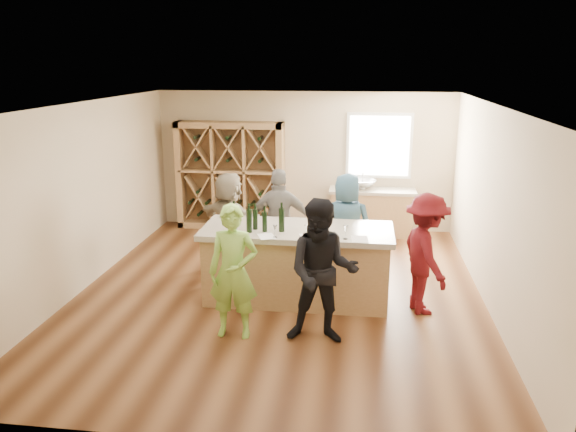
# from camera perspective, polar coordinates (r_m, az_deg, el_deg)

# --- Properties ---
(floor) EXTENTS (6.00, 7.00, 0.10)m
(floor) POSITION_cam_1_polar(r_m,az_deg,el_deg) (8.60, -0.84, -8.06)
(floor) COLOR brown
(floor) RESTS_ON ground
(ceiling) EXTENTS (6.00, 7.00, 0.10)m
(ceiling) POSITION_cam_1_polar(r_m,az_deg,el_deg) (7.90, -0.93, 11.60)
(ceiling) COLOR white
(ceiling) RESTS_ON ground
(wall_back) EXTENTS (6.00, 0.10, 2.80)m
(wall_back) POSITION_cam_1_polar(r_m,az_deg,el_deg) (11.58, 1.68, 5.64)
(wall_back) COLOR #C7B290
(wall_back) RESTS_ON ground
(wall_front) EXTENTS (6.00, 0.10, 2.80)m
(wall_front) POSITION_cam_1_polar(r_m,az_deg,el_deg) (4.83, -7.09, -8.99)
(wall_front) COLOR #C7B290
(wall_front) RESTS_ON ground
(wall_left) EXTENTS (0.10, 7.00, 2.80)m
(wall_left) POSITION_cam_1_polar(r_m,az_deg,el_deg) (9.08, -20.31, 1.88)
(wall_left) COLOR #C7B290
(wall_left) RESTS_ON ground
(wall_right) EXTENTS (0.10, 7.00, 2.80)m
(wall_right) POSITION_cam_1_polar(r_m,az_deg,el_deg) (8.27, 20.53, 0.58)
(wall_right) COLOR #C7B290
(wall_right) RESTS_ON ground
(window_frame) EXTENTS (1.30, 0.06, 1.30)m
(window_frame) POSITION_cam_1_polar(r_m,az_deg,el_deg) (11.39, 9.24, 7.06)
(window_frame) COLOR white
(window_frame) RESTS_ON wall_back
(window_pane) EXTENTS (1.18, 0.01, 1.18)m
(window_pane) POSITION_cam_1_polar(r_m,az_deg,el_deg) (11.35, 9.24, 7.04)
(window_pane) COLOR white
(window_pane) RESTS_ON wall_back
(wine_rack) EXTENTS (2.20, 0.45, 2.20)m
(wine_rack) POSITION_cam_1_polar(r_m,az_deg,el_deg) (11.61, -5.88, 4.08)
(wine_rack) COLOR #A37C4E
(wine_rack) RESTS_ON floor
(back_counter_base) EXTENTS (1.60, 0.58, 0.86)m
(back_counter_base) POSITION_cam_1_polar(r_m,az_deg,el_deg) (11.39, 8.48, 0.30)
(back_counter_base) COLOR #A37C4E
(back_counter_base) RESTS_ON floor
(back_counter_top) EXTENTS (1.70, 0.62, 0.06)m
(back_counter_top) POSITION_cam_1_polar(r_m,az_deg,el_deg) (11.28, 8.58, 2.56)
(back_counter_top) COLOR #A79D89
(back_counter_top) RESTS_ON back_counter_base
(sink) EXTENTS (0.54, 0.54, 0.19)m
(sink) POSITION_cam_1_polar(r_m,az_deg,el_deg) (11.25, 7.58, 3.21)
(sink) COLOR silver
(sink) RESTS_ON back_counter_top
(faucet) EXTENTS (0.02, 0.02, 0.30)m
(faucet) POSITION_cam_1_polar(r_m,az_deg,el_deg) (11.41, 7.60, 3.68)
(faucet) COLOR silver
(faucet) RESTS_ON back_counter_top
(tasting_counter_base) EXTENTS (2.60, 1.00, 1.00)m
(tasting_counter_base) POSITION_cam_1_polar(r_m,az_deg,el_deg) (8.20, 0.94, -5.13)
(tasting_counter_base) COLOR #A37C4E
(tasting_counter_base) RESTS_ON floor
(tasting_counter_top) EXTENTS (2.72, 1.12, 0.08)m
(tasting_counter_top) POSITION_cam_1_polar(r_m,az_deg,el_deg) (8.02, 0.96, -1.52)
(tasting_counter_top) COLOR #A79D89
(tasting_counter_top) RESTS_ON tasting_counter_base
(wine_bottle_a) EXTENTS (0.09, 0.09, 0.32)m
(wine_bottle_a) POSITION_cam_1_polar(r_m,az_deg,el_deg) (7.99, -5.50, -0.15)
(wine_bottle_a) COLOR black
(wine_bottle_a) RESTS_ON tasting_counter_top
(wine_bottle_b) EXTENTS (0.10, 0.10, 0.33)m
(wine_bottle_b) POSITION_cam_1_polar(r_m,az_deg,el_deg) (7.79, -3.97, -0.49)
(wine_bottle_b) COLOR black
(wine_bottle_b) RESTS_ON tasting_counter_top
(wine_bottle_c) EXTENTS (0.09, 0.09, 0.29)m
(wine_bottle_c) POSITION_cam_1_polar(r_m,az_deg,el_deg) (7.94, -3.34, -0.33)
(wine_bottle_c) COLOR black
(wine_bottle_c) RESTS_ON tasting_counter_top
(wine_bottle_d) EXTENTS (0.07, 0.07, 0.29)m
(wine_bottle_d) POSITION_cam_1_polar(r_m,az_deg,el_deg) (7.82, -2.38, -0.59)
(wine_bottle_d) COLOR black
(wine_bottle_d) RESTS_ON tasting_counter_top
(wine_bottle_e) EXTENTS (0.11, 0.11, 0.34)m
(wine_bottle_e) POSITION_cam_1_polar(r_m,az_deg,el_deg) (7.81, -0.65, -0.39)
(wine_bottle_e) COLOR black
(wine_bottle_e) RESTS_ON tasting_counter_top
(wine_glass_a) EXTENTS (0.08, 0.08, 0.16)m
(wine_glass_a) POSITION_cam_1_polar(r_m,az_deg,el_deg) (7.57, -1.34, -1.61)
(wine_glass_a) COLOR white
(wine_glass_a) RESTS_ON tasting_counter_top
(wine_glass_b) EXTENTS (0.08, 0.08, 0.20)m
(wine_glass_b) POSITION_cam_1_polar(r_m,az_deg,el_deg) (7.52, 1.94, -1.61)
(wine_glass_b) COLOR white
(wine_glass_b) RESTS_ON tasting_counter_top
(wine_glass_c) EXTENTS (0.08, 0.08, 0.19)m
(wine_glass_c) POSITION_cam_1_polar(r_m,az_deg,el_deg) (7.54, 5.86, -1.66)
(wine_glass_c) COLOR white
(wine_glass_c) RESTS_ON tasting_counter_top
(wine_glass_d) EXTENTS (0.08, 0.08, 0.16)m
(wine_glass_d) POSITION_cam_1_polar(r_m,az_deg,el_deg) (7.78, 3.70, -1.17)
(wine_glass_d) COLOR white
(wine_glass_d) RESTS_ON tasting_counter_top
(tasting_menu_a) EXTENTS (0.30, 0.34, 0.00)m
(tasting_menu_a) POSITION_cam_1_polar(r_m,az_deg,el_deg) (7.64, -2.20, -2.07)
(tasting_menu_a) COLOR white
(tasting_menu_a) RESTS_ON tasting_counter_top
(tasting_menu_b) EXTENTS (0.30, 0.35, 0.00)m
(tasting_menu_b) POSITION_cam_1_polar(r_m,az_deg,el_deg) (7.64, 2.11, -2.09)
(tasting_menu_b) COLOR white
(tasting_menu_b) RESTS_ON tasting_counter_top
(tasting_menu_c) EXTENTS (0.24, 0.32, 0.00)m
(tasting_menu_c) POSITION_cam_1_polar(r_m,az_deg,el_deg) (7.59, 7.30, -2.33)
(tasting_menu_c) COLOR white
(tasting_menu_c) RESTS_ON tasting_counter_top
(person_near_left) EXTENTS (0.63, 0.46, 1.72)m
(person_near_left) POSITION_cam_1_polar(r_m,az_deg,el_deg) (7.03, -5.56, -5.67)
(person_near_left) COLOR #8CC64C
(person_near_left) RESTS_ON floor
(person_near_right) EXTENTS (0.89, 0.50, 1.82)m
(person_near_right) POSITION_cam_1_polar(r_m,az_deg,el_deg) (6.86, 3.53, -5.72)
(person_near_right) COLOR black
(person_near_right) RESTS_ON floor
(person_server) EXTENTS (0.80, 1.19, 1.69)m
(person_server) POSITION_cam_1_polar(r_m,az_deg,el_deg) (7.90, 13.79, -3.76)
(person_server) COLOR #590F14
(person_server) RESTS_ON floor
(person_far_mid) EXTENTS (1.07, 0.62, 1.75)m
(person_far_mid) POSITION_cam_1_polar(r_m,az_deg,el_deg) (9.04, -0.82, -0.64)
(person_far_mid) COLOR slate
(person_far_mid) RESTS_ON floor
(person_far_right) EXTENTS (0.86, 0.59, 1.69)m
(person_far_right) POSITION_cam_1_polar(r_m,az_deg,el_deg) (9.00, 5.96, -0.98)
(person_far_right) COLOR #335972
(person_far_right) RESTS_ON floor
(person_far_left) EXTENTS (1.59, 1.28, 1.65)m
(person_far_left) POSITION_cam_1_polar(r_m,az_deg,el_deg) (9.31, -5.93, -0.55)
(person_far_left) COLOR gray
(person_far_left) RESTS_ON floor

